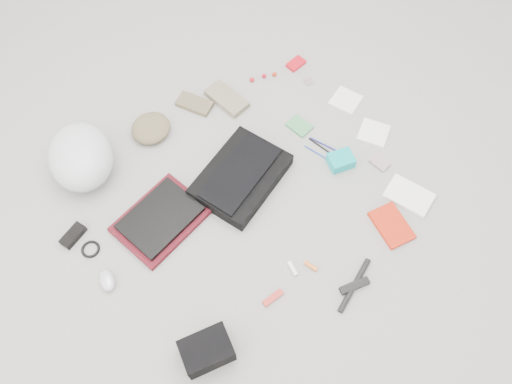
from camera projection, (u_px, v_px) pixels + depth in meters
ground_plane at (256, 197)px, 2.29m from camera, size 4.00×4.00×0.00m
messenger_bag at (241, 177)px, 2.30m from camera, size 0.51×0.44×0.07m
bag_flap at (241, 172)px, 2.27m from camera, size 0.45×0.33×0.01m
laptop_sleeve at (161, 220)px, 2.22m from camera, size 0.44×0.37×0.03m
laptop at (160, 218)px, 2.20m from camera, size 0.38×0.31×0.02m
bike_helmet at (81, 157)px, 2.27m from camera, size 0.38×0.43×0.22m
beanie at (151, 128)px, 2.44m from camera, size 0.25×0.25×0.07m
mitten_left at (194, 104)px, 2.53m from camera, size 0.17×0.20×0.03m
mitten_right at (227, 99)px, 2.55m from camera, size 0.15×0.24×0.03m
power_brick at (73, 236)px, 2.18m from camera, size 0.13×0.09×0.03m
cable_coil at (91, 249)px, 2.16m from camera, size 0.10×0.10×0.01m
mouse at (107, 280)px, 2.08m from camera, size 0.08×0.11×0.04m
camera_bag at (207, 351)px, 1.91m from camera, size 0.21×0.17×0.12m
multitool at (273, 298)px, 2.06m from camera, size 0.10×0.03×0.01m
toiletry_tube_white at (293, 268)px, 2.12m from camera, size 0.03×0.07×0.02m
toiletry_tube_orange at (311, 266)px, 2.12m from camera, size 0.04×0.07×0.02m
u_lock at (354, 286)px, 2.08m from camera, size 0.13×0.06×0.03m
bike_pump at (354, 285)px, 2.08m from camera, size 0.25×0.13×0.02m
book_red at (392, 225)px, 2.21m from camera, size 0.16×0.21×0.02m
book_white at (409, 196)px, 2.28m from camera, size 0.20×0.24×0.02m
notepad at (299, 126)px, 2.48m from camera, size 0.11×0.13×0.01m
pen_blue at (315, 152)px, 2.41m from camera, size 0.05×0.12×0.01m
pen_black at (321, 147)px, 2.42m from camera, size 0.04×0.15×0.01m
pen_navy at (323, 144)px, 2.43m from camera, size 0.07×0.14×0.01m
accordion_wallet at (341, 161)px, 2.35m from camera, size 0.13×0.12×0.06m
card_deck at (380, 163)px, 2.37m from camera, size 0.07×0.10×0.02m
napkin_top at (346, 100)px, 2.56m from camera, size 0.18×0.18×0.01m
napkin_bottom at (374, 132)px, 2.46m from camera, size 0.19×0.19×0.01m
lollipop_a at (252, 80)px, 2.61m from camera, size 0.03×0.03×0.03m
lollipop_b at (264, 76)px, 2.62m from camera, size 0.03×0.03×0.02m
lollipop_c at (275, 74)px, 2.63m from camera, size 0.03×0.03×0.02m
altoids_tin at (296, 64)px, 2.67m from camera, size 0.11×0.08×0.02m
stamp_sheet at (309, 82)px, 2.62m from camera, size 0.05×0.06×0.00m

